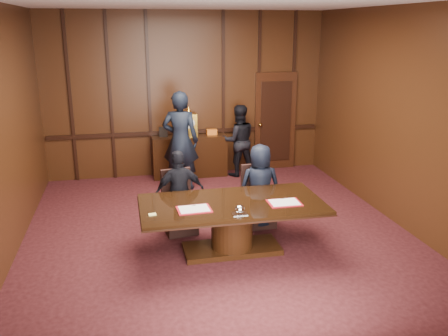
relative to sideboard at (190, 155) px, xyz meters
name	(u,v)px	position (x,y,z in m)	size (l,w,h in m)	color
room	(222,127)	(0.07, -3.12, 1.24)	(7.00, 7.04, 3.50)	black
sideboard	(190,155)	(0.00, 0.00, 0.00)	(1.60, 0.45, 1.54)	black
conference_table	(232,219)	(0.07, -3.76, 0.02)	(2.62, 1.32, 0.76)	black
folder_left	(194,209)	(-0.50, -3.92, 0.28)	(0.47, 0.35, 0.02)	#AC0F1B
folder_right	(284,203)	(0.79, -3.94, 0.28)	(0.46, 0.34, 0.02)	#AC0F1B
inkstand	(240,210)	(0.07, -4.21, 0.33)	(0.20, 0.14, 0.12)	white
notepad	(152,214)	(-1.07, -3.99, 0.28)	(0.10, 0.07, 0.01)	#FFE97C
chair_left	(180,214)	(-0.58, -2.88, -0.19)	(0.54, 0.54, 0.99)	black
chair_right	(258,208)	(0.72, -2.88, -0.19)	(0.50, 0.50, 0.99)	black
signatory_left	(180,193)	(-0.58, -2.96, 0.19)	(0.79, 0.33, 1.35)	black
signatory_right	(260,186)	(0.72, -2.96, 0.20)	(0.67, 0.44, 1.38)	black
witness_left	(180,141)	(-0.28, -0.78, 0.50)	(0.72, 0.47, 1.98)	black
witness_right	(238,141)	(1.05, -0.16, 0.30)	(0.76, 0.59, 1.56)	black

